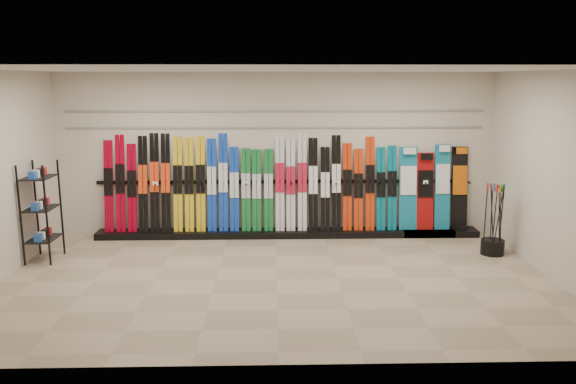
{
  "coord_description": "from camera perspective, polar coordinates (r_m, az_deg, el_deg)",
  "views": [
    {
      "loc": [
        -0.05,
        -7.77,
        2.87
      ],
      "look_at": [
        0.19,
        1.0,
        1.1
      ],
      "focal_mm": 35.0,
      "sensor_mm": 36.0,
      "label": 1
    }
  ],
  "objects": [
    {
      "name": "slatwall_rail_1",
      "position": [
        10.27,
        -1.28,
        8.22
      ],
      "size": [
        7.6,
        0.02,
        0.03
      ],
      "primitive_type": "cube",
      "color": "gray",
      "rests_on": "back_wall"
    },
    {
      "name": "snowboards",
      "position": [
        10.74,
        14.52,
        0.32
      ],
      "size": [
        1.27,
        0.24,
        1.57
      ],
      "color": "#14728C",
      "rests_on": "ski_rack_base"
    },
    {
      "name": "back_wall",
      "position": [
        10.36,
        -1.26,
        3.8
      ],
      "size": [
        8.0,
        0.0,
        8.0
      ],
      "primitive_type": "plane",
      "rotation": [
        1.57,
        0.0,
        0.0
      ],
      "color": "beige",
      "rests_on": "floor"
    },
    {
      "name": "ski_rack_base",
      "position": [
        10.44,
        0.02,
        -4.21
      ],
      "size": [
        8.0,
        0.4,
        0.12
      ],
      "primitive_type": "cube",
      "color": "black",
      "rests_on": "floor"
    },
    {
      "name": "right_wall",
      "position": [
        8.87,
        25.65,
        1.39
      ],
      "size": [
        0.0,
        5.0,
        5.0
      ],
      "primitive_type": "plane",
      "rotation": [
        1.57,
        0.0,
        -1.57
      ],
      "color": "beige",
      "rests_on": "floor"
    },
    {
      "name": "ceiling",
      "position": [
        7.77,
        -1.21,
        12.36
      ],
      "size": [
        8.0,
        8.0,
        0.0
      ],
      "primitive_type": "plane",
      "rotation": [
        3.14,
        0.0,
        0.0
      ],
      "color": "silver",
      "rests_on": "back_wall"
    },
    {
      "name": "skis",
      "position": [
        10.32,
        -3.97,
        0.66
      ],
      "size": [
        5.38,
        0.3,
        1.82
      ],
      "color": "#A10019",
      "rests_on": "ski_rack_base"
    },
    {
      "name": "floor",
      "position": [
        8.28,
        -1.13,
        -8.87
      ],
      "size": [
        8.0,
        8.0,
        0.0
      ],
      "primitive_type": "plane",
      "color": "gray",
      "rests_on": "ground"
    },
    {
      "name": "ski_poles",
      "position": [
        9.81,
        20.31,
        -2.64
      ],
      "size": [
        0.31,
        0.26,
        1.18
      ],
      "color": "black",
      "rests_on": "pole_bin"
    },
    {
      "name": "pole_bin",
      "position": [
        9.98,
        20.05,
        -5.27
      ],
      "size": [
        0.38,
        0.38,
        0.25
      ],
      "primitive_type": "cylinder",
      "color": "black",
      "rests_on": "floor"
    },
    {
      "name": "slatwall_rail_0",
      "position": [
        10.29,
        -1.27,
        6.55
      ],
      "size": [
        7.6,
        0.02,
        0.03
      ],
      "primitive_type": "cube",
      "color": "gray",
      "rests_on": "back_wall"
    },
    {
      "name": "accessory_rack",
      "position": [
        9.77,
        -23.77,
        -1.85
      ],
      "size": [
        0.4,
        0.6,
        1.59
      ],
      "primitive_type": "cube",
      "color": "black",
      "rests_on": "floor"
    }
  ]
}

